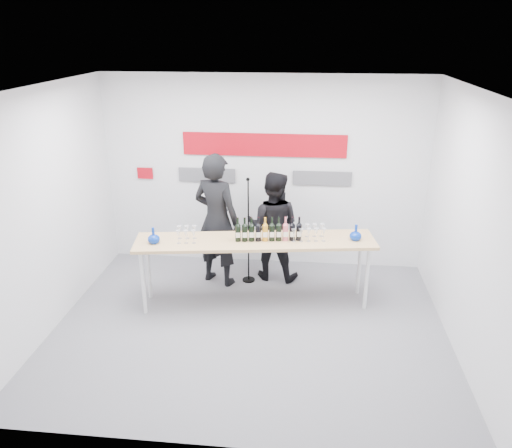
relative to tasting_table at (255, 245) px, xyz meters
name	(u,v)px	position (x,y,z in m)	size (l,w,h in m)	color
ground	(250,327)	(-0.01, -0.62, -0.89)	(5.00, 5.00, 0.00)	slate
back_wall	(264,173)	(-0.01, 1.38, 0.61)	(5.00, 0.04, 3.00)	silver
signage	(260,154)	(-0.06, 1.35, 0.92)	(3.38, 0.02, 0.79)	#AB0713
tasting_table	(255,245)	(0.00, 0.00, 0.00)	(3.27, 1.09, 0.96)	#DEAB77
wine_bottles	(269,229)	(0.18, -0.01, 0.24)	(0.89, 0.20, 0.33)	black
decanter_left	(153,235)	(-1.32, -0.24, 0.18)	(0.16, 0.16, 0.21)	#082E9F
decanter_right	(356,232)	(1.33, 0.14, 0.18)	(0.16, 0.16, 0.21)	#082E9F
glasses_left	(186,234)	(-0.90, -0.13, 0.16)	(0.28, 0.25, 0.18)	silver
glasses_right	(308,233)	(0.70, 0.10, 0.16)	(0.48, 0.28, 0.18)	silver
presenter_left	(217,220)	(-0.63, 0.59, 0.11)	(0.73, 0.48, 1.99)	black
presenter_right	(273,226)	(0.18, 0.82, -0.05)	(0.82, 0.64, 1.68)	black
mic_stand	(249,251)	(-0.17, 0.64, -0.39)	(0.19, 0.19, 1.64)	black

